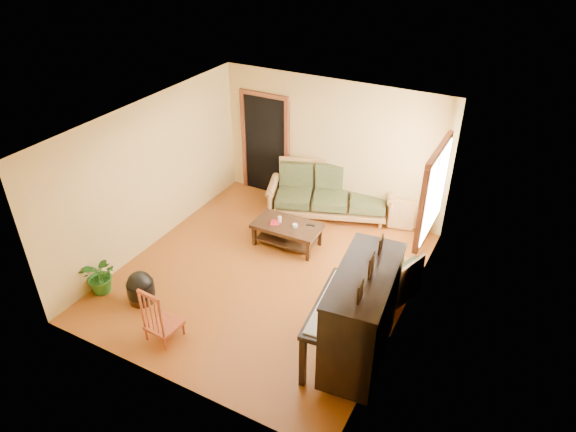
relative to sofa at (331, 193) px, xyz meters
The scene contains 16 objects.
floor 2.25m from the sofa, 94.11° to the right, with size 5.00×5.00×0.00m, color #69310D.
doorway 1.72m from the sofa, 169.69° to the left, with size 1.08×0.16×2.05m, color black.
window 2.45m from the sofa, 23.38° to the right, with size 0.12×1.36×1.46m, color white.
sofa is the anchor object (origin of this frame).
coffee_table 1.34m from the sofa, 101.42° to the right, with size 1.19×0.65×0.43m, color black.
armchair 2.58m from the sofa, 46.93° to the right, with size 0.84×0.88×0.88m, color olive.
piano 3.68m from the sofa, 60.10° to the right, with size 0.96×1.63×1.44m, color black.
footstool 3.97m from the sofa, 112.55° to the right, with size 0.41×0.41×0.39m, color black.
red_chair 4.16m from the sofa, 99.78° to the right, with size 0.42×0.46×0.90m, color maroon.
leaning_frame 1.39m from the sofa, ahead, with size 0.46×0.10×0.62m, color gold.
ceramic_crock 1.83m from the sofa, ahead, with size 0.21×0.21×0.27m, color #315295.
potted_plant 4.37m from the sofa, 120.29° to the right, with size 0.56×0.49×0.63m, color #235B1A.
book 1.49m from the sofa, 111.22° to the right, with size 0.15×0.21×0.02m, color maroon.
candle 1.35m from the sofa, 107.76° to the right, with size 0.07×0.07×0.11m, color silver.
glass_jar 1.30m from the sofa, 94.41° to the right, with size 0.09×0.09×0.06m, color silver.
remote 1.13m from the sofa, 84.15° to the right, with size 0.15×0.04×0.01m, color black.
Camera 1 is at (3.46, -5.76, 5.27)m, focal length 32.00 mm.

